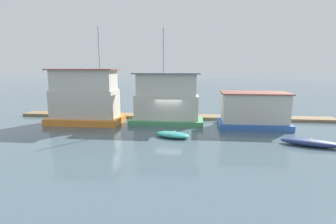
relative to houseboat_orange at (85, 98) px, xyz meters
The scene contains 7 objects.
ground_plane 8.65m from the houseboat_orange, ahead, with size 200.00×200.00×0.00m, color #475B66.
dock_walkway 9.32m from the houseboat_orange, 23.43° to the left, with size 33.80×1.93×0.30m, color #846B4C.
houseboat_orange is the anchor object (origin of this frame).
houseboat_green 8.04m from the houseboat_orange, ahead, with size 7.09×3.26×9.13m.
houseboat_blue 16.16m from the houseboat_orange, ahead, with size 6.28×3.68×3.25m.
dinghy_teal 10.29m from the houseboat_orange, 25.86° to the right, with size 3.10×2.17×0.43m.
dinghy_navy 19.95m from the houseboat_orange, 16.57° to the right, with size 4.14×2.30×0.50m.
Camera 1 is at (2.61, -24.71, 5.58)m, focal length 28.00 mm.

